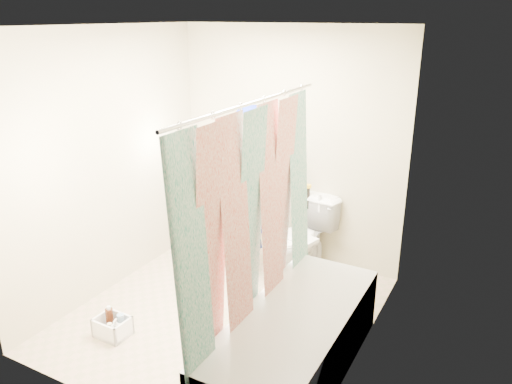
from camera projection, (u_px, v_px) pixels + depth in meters
The scene contains 14 objects.
floor at pixel (225, 313), 4.39m from camera, with size 2.60×2.60×0.00m, color tan.
ceiling at pixel (218, 25), 3.58m from camera, with size 2.40×2.60×0.02m, color white.
wall_back at pixel (289, 147), 5.06m from camera, with size 2.40×0.02×2.40m, color #B9B08E.
wall_front at pixel (103, 247), 2.90m from camera, with size 2.40×0.02×2.40m, color #B9B08E.
wall_left at pixel (109, 164), 4.52m from camera, with size 0.02×2.60×2.40m, color #B9B08E.
wall_right at pixel (369, 210), 3.45m from camera, with size 0.02×2.60×2.40m, color #B9B08E.
bathtub at pixel (294, 342), 3.56m from camera, with size 0.70×1.75×0.50m.
curtain_rod at pixel (253, 103), 3.14m from camera, with size 0.02×0.02×1.90m, color silver.
shower_curtain at pixel (253, 237), 3.46m from camera, with size 0.06×1.75×1.80m, color white.
toilet at pixel (301, 239), 4.92m from camera, with size 0.43×0.76×0.77m, color white.
tank_lid at pixel (293, 236), 4.81m from camera, with size 0.47×0.21×0.04m, color white.
tank_internals at pixel (311, 197), 4.96m from camera, with size 0.19×0.08×0.25m.
plumber at pixel (247, 192), 4.83m from camera, with size 0.62×0.40×1.69m, color #0F3796.
cleaning_caddy at pixel (113, 328), 4.05m from camera, with size 0.27×0.22×0.20m.
Camera 1 is at (2.03, -3.19, 2.48)m, focal length 35.00 mm.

